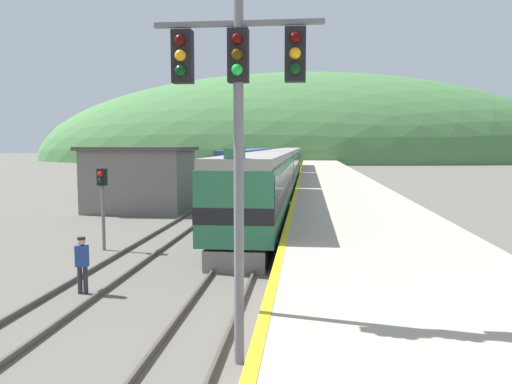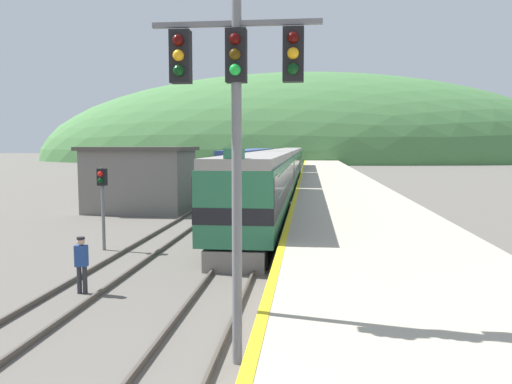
{
  "view_description": "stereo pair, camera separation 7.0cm",
  "coord_description": "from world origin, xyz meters",
  "px_view_note": "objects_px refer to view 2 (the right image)",
  "views": [
    {
      "loc": [
        2.52,
        -4.65,
        4.45
      ],
      "look_at": [
        0.23,
        17.42,
        2.35
      ],
      "focal_mm": 35.0,
      "sensor_mm": 36.0,
      "label": 1
    },
    {
      "loc": [
        2.59,
        -4.65,
        4.45
      ],
      "look_at": [
        0.23,
        17.42,
        2.35
      ],
      "focal_mm": 35.0,
      "sensor_mm": 36.0,
      "label": 2
    }
  ],
  "objects_px": {
    "express_train_lead_car": "(262,186)",
    "siding_train": "(251,165)",
    "carriage_third": "(291,161)",
    "carriage_second": "(283,168)",
    "signal_mast_main": "(236,103)",
    "track_worker": "(81,261)",
    "signal_post_siding": "(102,191)"
  },
  "relations": [
    {
      "from": "siding_train",
      "to": "track_worker",
      "type": "height_order",
      "value": "siding_train"
    },
    {
      "from": "signal_mast_main",
      "to": "track_worker",
      "type": "bearing_deg",
      "value": 141.23
    },
    {
      "from": "express_train_lead_car",
      "to": "track_worker",
      "type": "height_order",
      "value": "express_train_lead_car"
    },
    {
      "from": "carriage_second",
      "to": "siding_train",
      "type": "distance_m",
      "value": 9.85
    },
    {
      "from": "signal_post_siding",
      "to": "carriage_second",
      "type": "bearing_deg",
      "value": 78.62
    },
    {
      "from": "express_train_lead_car",
      "to": "signal_mast_main",
      "type": "relative_size",
      "value": 2.81
    },
    {
      "from": "express_train_lead_car",
      "to": "carriage_second",
      "type": "height_order",
      "value": "express_train_lead_car"
    },
    {
      "from": "express_train_lead_car",
      "to": "siding_train",
      "type": "bearing_deg",
      "value": 97.68
    },
    {
      "from": "express_train_lead_car",
      "to": "carriage_second",
      "type": "relative_size",
      "value": 0.99
    },
    {
      "from": "express_train_lead_car",
      "to": "siding_train",
      "type": "height_order",
      "value": "express_train_lead_car"
    },
    {
      "from": "carriage_third",
      "to": "signal_post_siding",
      "type": "height_order",
      "value": "carriage_third"
    },
    {
      "from": "carriage_third",
      "to": "siding_train",
      "type": "distance_m",
      "value": 14.45
    },
    {
      "from": "express_train_lead_car",
      "to": "signal_post_siding",
      "type": "bearing_deg",
      "value": -129.96
    },
    {
      "from": "carriage_second",
      "to": "track_worker",
      "type": "relative_size",
      "value": 12.69
    },
    {
      "from": "carriage_third",
      "to": "siding_train",
      "type": "height_order",
      "value": "carriage_third"
    },
    {
      "from": "express_train_lead_car",
      "to": "siding_train",
      "type": "relative_size",
      "value": 0.68
    },
    {
      "from": "track_worker",
      "to": "express_train_lead_car",
      "type": "bearing_deg",
      "value": 72.56
    },
    {
      "from": "carriage_second",
      "to": "track_worker",
      "type": "bearing_deg",
      "value": -96.58
    },
    {
      "from": "express_train_lead_car",
      "to": "carriage_third",
      "type": "distance_m",
      "value": 45.46
    },
    {
      "from": "carriage_third",
      "to": "track_worker",
      "type": "xyz_separation_m",
      "value": [
        -4.15,
        -58.68,
        -1.18
      ]
    },
    {
      "from": "signal_post_siding",
      "to": "track_worker",
      "type": "height_order",
      "value": "signal_post_siding"
    },
    {
      "from": "siding_train",
      "to": "signal_mast_main",
      "type": "bearing_deg",
      "value": -83.69
    },
    {
      "from": "carriage_third",
      "to": "signal_post_siding",
      "type": "distance_m",
      "value": 53.01
    },
    {
      "from": "track_worker",
      "to": "signal_post_siding",
      "type": "bearing_deg",
      "value": 107.39
    },
    {
      "from": "express_train_lead_car",
      "to": "signal_post_siding",
      "type": "distance_m",
      "value": 9.41
    },
    {
      "from": "carriage_third",
      "to": "signal_post_siding",
      "type": "xyz_separation_m",
      "value": [
        -6.04,
        -52.66,
        0.37
      ]
    },
    {
      "from": "siding_train",
      "to": "signal_mast_main",
      "type": "relative_size",
      "value": 4.11
    },
    {
      "from": "carriage_second",
      "to": "track_worker",
      "type": "distance_m",
      "value": 36.26
    },
    {
      "from": "signal_post_siding",
      "to": "track_worker",
      "type": "distance_m",
      "value": 6.49
    },
    {
      "from": "express_train_lead_car",
      "to": "siding_train",
      "type": "distance_m",
      "value": 31.94
    },
    {
      "from": "carriage_second",
      "to": "carriage_third",
      "type": "bearing_deg",
      "value": 90.0
    },
    {
      "from": "carriage_second",
      "to": "signal_mast_main",
      "type": "height_order",
      "value": "signal_mast_main"
    }
  ]
}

